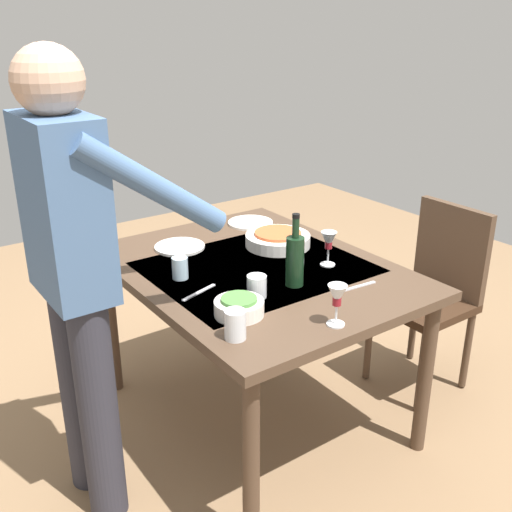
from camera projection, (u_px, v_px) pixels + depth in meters
ground_plane at (256, 415)px, 2.83m from camera, size 6.00×6.00×0.00m
dining_table at (256, 284)px, 2.58m from camera, size 1.33×1.03×0.76m
chair_near at (435, 285)px, 2.92m from camera, size 0.40×0.40×0.91m
person_server at (77, 269)px, 2.02m from camera, size 0.42×0.61×1.69m
wine_bottle at (295, 259)px, 2.34m from camera, size 0.07×0.07×0.30m
wine_glass_left at (329, 242)px, 2.53m from camera, size 0.07×0.07×0.15m
wine_glass_right at (337, 298)px, 2.03m from camera, size 0.07×0.07×0.15m
water_cup_near_left at (257, 286)px, 2.26m from camera, size 0.08×0.08×0.09m
water_cup_near_right at (235, 325)px, 1.97m from camera, size 0.07×0.07×0.10m
water_cup_far_left at (180, 268)px, 2.42m from camera, size 0.07×0.07×0.09m
serving_bowl_pasta at (278, 239)px, 2.76m from camera, size 0.30×0.30×0.07m
side_bowl_salad at (239, 306)px, 2.13m from camera, size 0.18×0.18×0.07m
dinner_plate_near at (250, 223)px, 3.06m from camera, size 0.23×0.23×0.01m
dinner_plate_far at (180, 247)px, 2.75m from camera, size 0.23×0.23×0.01m
table_knife at (355, 287)px, 2.35m from camera, size 0.03×0.20×0.00m
table_fork at (199, 292)px, 2.31m from camera, size 0.07×0.18×0.00m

